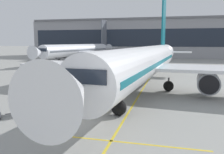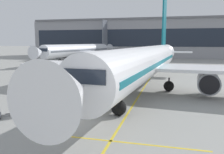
# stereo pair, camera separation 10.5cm
# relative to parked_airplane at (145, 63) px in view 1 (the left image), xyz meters

# --- Properties ---
(ground_plane) EXTENTS (600.00, 600.00, 0.00)m
(ground_plane) POSITION_rel_parked_airplane_xyz_m (-3.97, -13.90, -3.73)
(ground_plane) COLOR gray
(parked_airplane) EXTENTS (34.65, 44.92, 14.91)m
(parked_airplane) POSITION_rel_parked_airplane_xyz_m (0.00, 0.00, 0.00)
(parked_airplane) COLOR white
(parked_airplane) RESTS_ON ground
(belt_loader) EXTENTS (5.05, 4.25, 2.81)m
(belt_loader) POSITION_rel_parked_airplane_xyz_m (-4.46, -8.18, -2.89)
(belt_loader) COLOR gold
(belt_loader) RESTS_ON ground
(baggage_cart_lead) EXTENTS (2.62, 2.51, 1.91)m
(baggage_cart_lead) POSITION_rel_parked_airplane_xyz_m (-7.03, -10.85, -2.73)
(baggage_cart_lead) COLOR #515156
(baggage_cart_lead) RESTS_ON ground
(baggage_cart_second) EXTENTS (2.62, 2.51, 1.91)m
(baggage_cart_second) POSITION_rel_parked_airplane_xyz_m (-9.29, -12.64, -2.73)
(baggage_cart_second) COLOR #515156
(baggage_cart_second) RESTS_ON ground
(ground_crew_by_loader) EXTENTS (0.37, 0.54, 1.74)m
(ground_crew_by_loader) POSITION_rel_parked_airplane_xyz_m (-6.28, -8.33, -2.73)
(ground_crew_by_loader) COLOR black
(ground_crew_by_loader) RESTS_ON ground
(ground_crew_by_carts) EXTENTS (0.43, 0.45, 1.74)m
(ground_crew_by_carts) POSITION_rel_parked_airplane_xyz_m (-7.40, -12.09, -2.73)
(ground_crew_by_carts) COLOR #514C42
(ground_crew_by_carts) RESTS_ON ground
(ground_crew_marshaller) EXTENTS (0.41, 0.49, 1.74)m
(ground_crew_marshaller) POSITION_rel_parked_airplane_xyz_m (-5.51, -11.77, -2.73)
(ground_crew_marshaller) COLOR black
(ground_crew_marshaller) RESTS_ON ground
(ground_crew_wingwalker) EXTENTS (0.31, 0.56, 1.74)m
(ground_crew_wingwalker) POSITION_rel_parked_airplane_xyz_m (-5.91, -10.09, -2.73)
(ground_crew_wingwalker) COLOR black
(ground_crew_wingwalker) RESTS_ON ground
(safety_cone_engine_keepout) EXTENTS (0.57, 0.57, 0.65)m
(safety_cone_engine_keepout) POSITION_rel_parked_airplane_xyz_m (-7.66, -0.47, -3.42)
(safety_cone_engine_keepout) COLOR black
(safety_cone_engine_keepout) RESTS_ON ground
(safety_cone_wingtip) EXTENTS (0.56, 0.56, 0.64)m
(safety_cone_wingtip) POSITION_rel_parked_airplane_xyz_m (-7.90, -4.22, -3.42)
(safety_cone_wingtip) COLOR black
(safety_cone_wingtip) RESTS_ON ground
(apron_guidance_line_lead_in) EXTENTS (0.20, 110.00, 0.01)m
(apron_guidance_line_lead_in) POSITION_rel_parked_airplane_xyz_m (-0.34, -0.78, -3.72)
(apron_guidance_line_lead_in) COLOR yellow
(apron_guidance_line_lead_in) RESTS_ON ground
(apron_guidance_line_stop_bar) EXTENTS (12.00, 0.20, 0.01)m
(apron_guidance_line_stop_bar) POSITION_rel_parked_airplane_xyz_m (-0.07, -16.50, -3.72)
(apron_guidance_line_stop_bar) COLOR yellow
(apron_guidance_line_stop_bar) RESTS_ON ground
(terminal_building) EXTENTS (130.11, 19.78, 15.83)m
(terminal_building) POSITION_rel_parked_airplane_xyz_m (9.38, 73.11, 4.13)
(terminal_building) COLOR #939399
(terminal_building) RESTS_ON ground
(distant_airplane) EXTENTS (34.42, 43.51, 14.72)m
(distant_airplane) POSITION_rel_parked_airplane_xyz_m (-25.78, 42.18, -0.04)
(distant_airplane) COLOR silver
(distant_airplane) RESTS_ON ground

